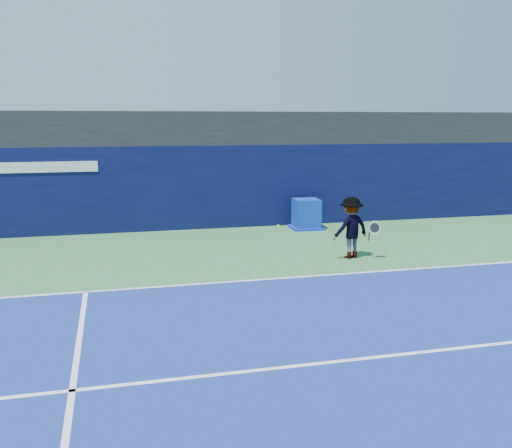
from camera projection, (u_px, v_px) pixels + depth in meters
The scene contains 8 objects.
ground at pixel (339, 317), 11.41m from camera, with size 80.00×80.00×0.00m, color #316E3A.
baseline at pixel (293, 277), 14.27m from camera, with size 24.00×0.10×0.01m, color white.
service_line at pixel (386, 356), 9.51m from camera, with size 24.00×0.10×0.01m, color white.
stadium_band at pixel (226, 128), 21.73m from camera, with size 36.00×3.00×1.20m, color black.
back_wall_assembly at pixel (232, 185), 21.16m from camera, with size 36.00×1.03×3.00m.
equipment_cart at pixel (306, 215), 20.72m from camera, with size 1.18×1.18×1.08m.
tennis_player at pixel (351, 228), 16.21m from camera, with size 1.38×0.91×1.76m.
tennis_ball at pixel (278, 226), 15.65m from camera, with size 0.06×0.06×0.06m.
Camera 1 is at (-4.30, -10.15, 3.89)m, focal length 40.00 mm.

